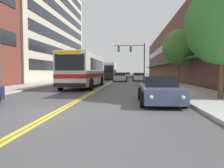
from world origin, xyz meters
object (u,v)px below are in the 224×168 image
(street_tree_right_near, at_px, (222,24))
(street_tree_right_mid, at_px, (179,47))
(car_red_parked_right_mid, at_px, (137,76))
(box_truck, at_px, (109,71))
(traffic_signal_mast, at_px, (134,54))
(street_lamp_left_near, at_px, (2,15))
(car_champagne_moving_second, at_px, (127,75))
(car_white_parked_right_far, at_px, (139,77))
(car_beige_moving_third, at_px, (127,75))
(car_charcoal_parked_left_far, at_px, (85,77))
(car_dark_grey_parked_left_near, at_px, (92,76))
(car_slate_blue_parked_right_foreground, at_px, (160,91))
(fire_hydrant, at_px, (168,83))
(city_bus, at_px, (85,69))
(car_silver_moving_lead, at_px, (120,77))

(street_tree_right_near, bearing_deg, street_tree_right_mid, 87.34)
(car_red_parked_right_mid, distance_m, box_truck, 9.05)
(traffic_signal_mast, bearing_deg, street_lamp_left_near, -108.80)
(car_champagne_moving_second, xyz_separation_m, traffic_signal_mast, (1.52, -18.43, 3.89))
(car_white_parked_right_far, xyz_separation_m, traffic_signal_mast, (-0.83, 1.70, 3.87))
(car_beige_moving_third, bearing_deg, street_tree_right_near, -83.60)
(street_lamp_left_near, bearing_deg, car_charcoal_parked_left_far, 88.09)
(car_dark_grey_parked_left_near, distance_m, car_slate_blue_parked_right_foreground, 31.43)
(car_slate_blue_parked_right_foreground, relative_size, car_white_parked_right_far, 0.88)
(car_slate_blue_parked_right_foreground, height_order, box_truck, box_truck)
(car_dark_grey_parked_left_near, height_order, car_white_parked_right_far, car_white_parked_right_far)
(car_beige_moving_third, bearing_deg, fire_hydrant, -84.64)
(car_champagne_moving_second, bearing_deg, car_beige_moving_third, 91.39)
(car_champagne_moving_second, bearing_deg, street_tree_right_mid, -78.90)
(car_charcoal_parked_left_far, xyz_separation_m, street_tree_right_near, (11.85, -22.53, 3.36))
(car_red_parked_right_mid, bearing_deg, city_bus, -102.20)
(car_dark_grey_parked_left_near, xyz_separation_m, car_red_parked_right_mid, (8.68, 7.86, 0.01))
(car_red_parked_right_mid, xyz_separation_m, street_lamp_left_near, (-9.31, -35.90, 4.43))
(city_bus, height_order, street_lamp_left_near, street_lamp_left_near)
(car_silver_moving_lead, relative_size, car_beige_moving_third, 0.99)
(car_charcoal_parked_left_far, bearing_deg, car_white_parked_right_far, 11.88)
(car_red_parked_right_mid, height_order, street_lamp_left_near, street_lamp_left_near)
(car_red_parked_right_mid, relative_size, street_lamp_left_near, 0.49)
(car_beige_moving_third, distance_m, street_tree_right_near, 52.11)
(city_bus, distance_m, box_truck, 20.41)
(car_silver_moving_lead, height_order, box_truck, box_truck)
(traffic_signal_mast, distance_m, fire_hydrant, 19.88)
(fire_hydrant, bearing_deg, car_white_parked_right_far, 95.48)
(car_white_parked_right_far, height_order, car_champagne_moving_second, car_white_parked_right_far)
(box_truck, distance_m, fire_hydrant, 24.47)
(car_charcoal_parked_left_far, distance_m, car_silver_moving_lead, 5.61)
(city_bus, xyz_separation_m, car_white_parked_right_far, (5.93, 14.70, -1.15))
(city_bus, height_order, car_champagne_moving_second, city_bus)
(car_dark_grey_parked_left_near, bearing_deg, car_champagne_moving_second, 67.48)
(car_red_parked_right_mid, bearing_deg, street_tree_right_near, -84.98)
(car_white_parked_right_far, relative_size, car_beige_moving_third, 1.09)
(car_charcoal_parked_left_far, height_order, traffic_signal_mast, traffic_signal_mast)
(city_bus, xyz_separation_m, street_tree_right_mid, (9.79, 3.16, 2.41))
(car_charcoal_parked_left_far, height_order, car_champagne_moving_second, car_champagne_moving_second)
(traffic_signal_mast, relative_size, street_lamp_left_near, 0.74)
(box_truck, bearing_deg, car_silver_moving_lead, -71.27)
(street_tree_right_near, distance_m, street_tree_right_mid, 12.82)
(car_slate_blue_parked_right_foreground, distance_m, car_red_parked_right_mid, 38.07)
(car_champagne_moving_second, bearing_deg, street_lamp_left_near, -99.12)
(city_bus, height_order, car_silver_moving_lead, city_bus)
(car_silver_moving_lead, relative_size, car_champagne_moving_second, 1.00)
(car_charcoal_parked_left_far, xyz_separation_m, fire_hydrant, (10.28, -15.83, -0.02))
(street_lamp_left_near, height_order, street_tree_right_near, street_lamp_left_near)
(box_truck, bearing_deg, fire_hydrant, -72.70)
(car_white_parked_right_far, distance_m, car_beige_moving_third, 27.45)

